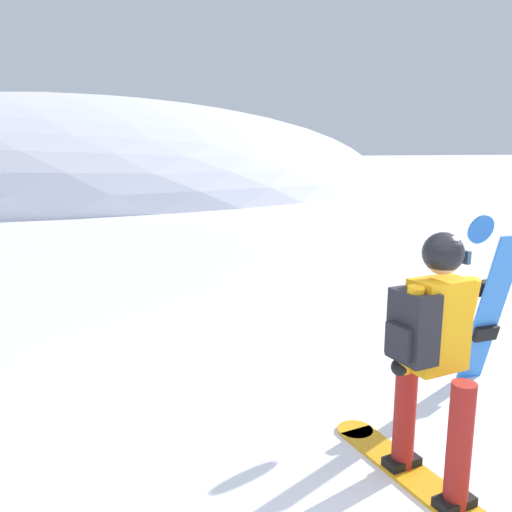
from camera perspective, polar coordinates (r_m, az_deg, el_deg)
ridge_peak_main at (r=36.41m, az=-20.37°, el=7.37°), size 41.41×37.27×10.74m
snowboarder_main at (r=3.53m, az=18.50°, el=-10.44°), size 0.64×1.83×1.71m
spare_snowboard at (r=5.32m, az=23.83°, el=-4.58°), size 0.28×0.45×1.61m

